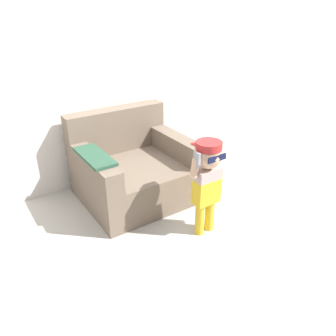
# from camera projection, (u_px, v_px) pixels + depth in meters

# --- Properties ---
(ground_plane) EXTENTS (10.00, 10.00, 0.00)m
(ground_plane) POSITION_uv_depth(u_px,v_px,m) (150.00, 206.00, 3.46)
(ground_plane) COLOR #ADA89E
(wall_back) EXTENTS (10.00, 0.05, 2.60)m
(wall_back) POSITION_uv_depth(u_px,v_px,m) (105.00, 68.00, 3.53)
(wall_back) COLOR silver
(wall_back) RESTS_ON ground_plane
(armchair) EXTENTS (1.16, 1.04, 0.90)m
(armchair) POSITION_uv_depth(u_px,v_px,m) (134.00, 169.00, 3.56)
(armchair) COLOR #6B5B4C
(armchair) RESTS_ON ground_plane
(person_child) EXTENTS (0.37, 0.28, 0.90)m
(person_child) POSITION_uv_depth(u_px,v_px,m) (207.00, 174.00, 2.83)
(person_child) COLOR gold
(person_child) RESTS_ON ground_plane
(side_table) EXTENTS (0.39, 0.39, 0.45)m
(side_table) POSITION_uv_depth(u_px,v_px,m) (208.00, 156.00, 3.96)
(side_table) COLOR beige
(side_table) RESTS_ON ground_plane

